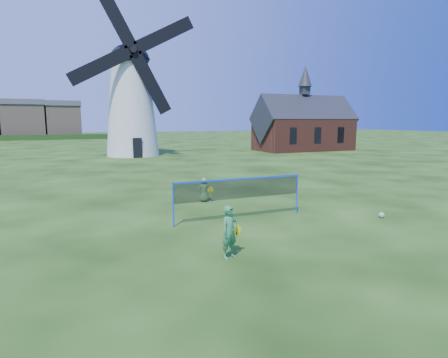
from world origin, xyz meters
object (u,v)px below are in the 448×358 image
badminton_net (239,189)px  player_boy (204,190)px  chapel (304,127)px  play_ball (382,215)px  player_girl (230,232)px  windmill (131,101)px

badminton_net → player_boy: badminton_net is taller
chapel → play_ball: bearing=-119.6°
chapel → badminton_net: chapel is taller
player_girl → play_ball: bearing=-9.9°
windmill → badminton_net: windmill is taller
player_girl → badminton_net: bearing=38.4°
badminton_net → player_boy: 3.48m
windmill → chapel: 20.62m
player_boy → badminton_net: bearing=96.3°
player_girl → player_boy: 7.09m
player_boy → player_girl: bearing=79.5°
windmill → player_boy: windmill is taller
windmill → player_girl: 31.25m
player_girl → play_ball: 7.15m
chapel → player_girl: (-23.02, -29.86, -2.13)m
badminton_net → player_boy: bearing=92.2°
badminton_net → play_ball: bearing=-20.4°
chapel → play_ball: (-16.07, -28.30, -2.73)m
badminton_net → player_girl: 3.96m
windmill → badminton_net: (-0.70, -27.32, -4.46)m
player_girl → player_boy: player_girl is taller
player_boy → chapel: bearing=-128.7°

